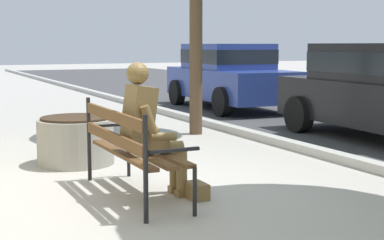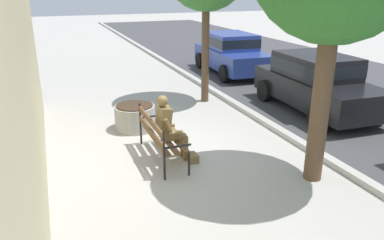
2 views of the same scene
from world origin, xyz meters
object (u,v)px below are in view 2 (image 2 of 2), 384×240
(bronze_statue_seated, at_px, (171,129))
(concrete_planter, at_px, (135,117))
(park_bench, at_px, (159,134))
(parked_car_blue, at_px, (231,52))
(parked_car_black, at_px, (316,81))

(bronze_statue_seated, xyz_separation_m, concrete_planter, (-2.00, -0.28, -0.36))
(park_bench, distance_m, concrete_planter, 1.87)
(bronze_statue_seated, xyz_separation_m, parked_car_blue, (-6.86, 4.75, 0.17))
(bronze_statue_seated, xyz_separation_m, parked_car_black, (-1.64, 4.75, 0.17))
(concrete_planter, xyz_separation_m, parked_car_black, (0.36, 5.02, 0.54))
(parked_car_black, bearing_deg, park_bench, -73.14)
(parked_car_black, bearing_deg, concrete_planter, -94.05)
(parked_car_blue, bearing_deg, concrete_planter, -45.96)
(bronze_statue_seated, distance_m, concrete_planter, 2.05)
(concrete_planter, bearing_deg, parked_car_blue, 134.04)
(park_bench, distance_m, parked_car_black, 5.19)
(parked_car_blue, bearing_deg, park_bench, -36.44)
(concrete_planter, height_order, parked_car_black, parked_car_black)
(concrete_planter, height_order, parked_car_blue, parked_car_blue)
(park_bench, bearing_deg, parked_car_blue, 143.56)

